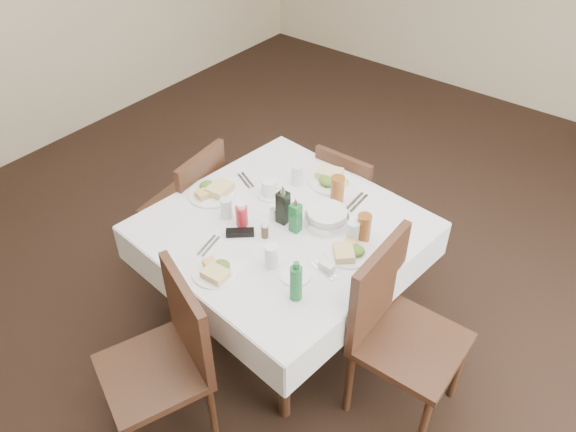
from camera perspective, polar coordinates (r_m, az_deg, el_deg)
The scene contains 33 objects.
ground_plane at distance 3.65m, azimuth 1.69°, elevation -9.05°, with size 7.00×7.00×0.00m, color black.
room_shell at distance 2.63m, azimuth 2.41°, elevation 16.56°, with size 6.04×7.04×2.80m.
dining_table at distance 3.10m, azimuth -0.54°, elevation -2.01°, with size 1.44×1.44×0.76m.
chair_north at distance 3.73m, azimuth 6.18°, elevation 2.08°, with size 0.40×0.40×0.85m.
chair_south at distance 2.77m, azimuth -11.98°, elevation -13.47°, with size 0.60×0.60×0.97m.
chair_east at distance 2.84m, azimuth 10.85°, elevation -10.67°, with size 0.49×0.49×1.02m.
chair_west at distance 3.66m, azimuth -9.71°, elevation 1.50°, with size 0.47×0.47×0.91m.
meal_north at distance 3.35m, azimuth 4.41°, elevation 3.76°, with size 0.28×0.28×0.06m.
meal_south at distance 2.78m, azimuth -7.32°, elevation -5.53°, with size 0.23×0.23×0.05m.
meal_east at distance 2.87m, azimuth 6.17°, elevation -3.59°, with size 0.24×0.24×0.05m.
meal_west at distance 3.28m, azimuth -7.63°, elevation 2.54°, with size 0.28×0.28×0.06m.
side_plate_a at distance 3.33m, azimuth -1.37°, elevation 3.18°, with size 0.14×0.14×0.01m.
side_plate_b at distance 2.75m, azimuth 0.77°, elevation -6.07°, with size 0.15×0.15×0.01m.
water_n at distance 3.31m, azimuth 0.96°, elevation 4.21°, with size 0.07×0.07×0.13m.
water_s at distance 2.77m, azimuth -1.69°, elevation -4.09°, with size 0.07×0.07×0.13m.
water_e at distance 2.92m, azimuth 6.61°, elevation -1.61°, with size 0.07×0.07×0.13m.
water_w at distance 3.08m, azimuth -6.29°, elevation 0.80°, with size 0.06×0.06×0.12m.
iced_tea_a at distance 3.18m, azimuth 5.05°, elevation 2.72°, with size 0.08×0.08×0.16m.
iced_tea_b at distance 2.93m, azimuth 7.71°, elevation -1.15°, with size 0.08×0.08×0.16m.
bread_basket at distance 3.04m, azimuth 3.97°, elevation -0.10°, with size 0.24×0.24×0.08m.
oil_cruet_dark at distance 3.00m, azimuth -0.51°, elevation 1.00°, with size 0.06×0.06×0.24m.
oil_cruet_green at distance 2.95m, azimuth 0.77°, elevation -0.06°, with size 0.05×0.05×0.22m.
ketchup_bottle at distance 3.02m, azimuth -4.73°, elevation 0.11°, with size 0.07×0.07×0.14m.
salt_shaker at distance 3.06m, azimuth -1.55°, elevation 0.16°, with size 0.03×0.03×0.07m.
pepper_shaker at distance 2.95m, azimuth -2.37°, elevation -1.47°, with size 0.04×0.04×0.09m.
coffee_mug at distance 3.22m, azimuth -1.89°, elevation 2.76°, with size 0.16×0.14×0.10m.
sunglasses at distance 2.98m, azimuth -4.89°, elevation -1.69°, with size 0.14×0.13×0.03m.
green_bottle at distance 2.59m, azimuth 0.82°, elevation -6.77°, with size 0.06×0.06×0.22m.
sugar_caddy at distance 2.79m, azimuth 3.95°, elevation -5.08°, with size 0.08×0.05×0.04m.
cutlery_n at distance 3.21m, azimuth 6.98°, elevation 1.36°, with size 0.06×0.20×0.01m.
cutlery_s at distance 2.94m, azimuth -8.05°, elevation -3.02°, with size 0.08×0.18×0.01m.
cutlery_e at distance 2.79m, azimuth 3.65°, elevation -5.51°, with size 0.16×0.07×0.01m.
cutlery_w at distance 3.37m, azimuth -4.33°, elevation 3.62°, with size 0.17×0.11×0.01m.
Camera 1 is at (1.41, -1.98, 2.73)m, focal length 35.00 mm.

